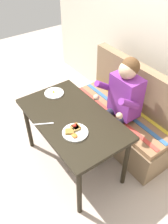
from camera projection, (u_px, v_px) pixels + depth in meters
name	position (u px, v px, depth m)	size (l,w,h in m)	color
ground_plane	(74.00, 162.00, 2.84)	(8.00, 8.00, 0.00)	#BCA999
back_wall	(168.00, 33.00, 2.55)	(4.40, 0.10, 2.60)	beige
table	(72.00, 123.00, 2.42)	(1.20, 0.70, 0.73)	black
couch	(124.00, 117.00, 2.96)	(1.44, 0.56, 1.00)	#7F6649
person	(121.00, 99.00, 2.57)	(0.45, 0.61, 1.21)	#7C2D90
plate_breakfast	(75.00, 131.00, 2.18)	(0.24, 0.24, 0.05)	white
plate_eggs	(54.00, 93.00, 2.66)	(0.22, 0.22, 0.04)	white
knife	(43.00, 124.00, 2.28)	(0.01, 0.20, 0.01)	silver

